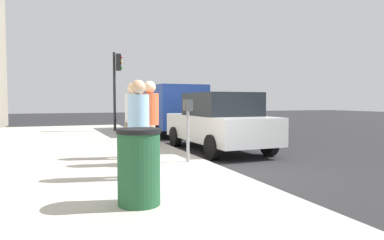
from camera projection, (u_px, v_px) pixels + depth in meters
The scene contains 10 objects.
ground_plane at pixel (227, 176), 7.01m from camera, with size 80.00×80.00×0.00m, color #232326.
sidewalk_slab at pixel (71, 185), 5.93m from camera, with size 28.00×6.00×0.15m, color #A8A59E.
parking_meter at pixel (188, 117), 7.72m from camera, with size 0.36×0.12×1.41m.
pedestrian_at_meter at pixel (150, 115), 7.41m from camera, with size 0.54×0.39×1.81m.
pedestrian_bystander at pixel (139, 121), 6.07m from camera, with size 0.43×0.41×1.75m.
parking_officer at pixel (133, 113), 8.25m from camera, with size 0.39×0.47×1.81m.
parked_sedan_near at pixel (219, 122), 10.44m from camera, with size 4.44×2.05×1.77m.
parked_van_far at pixel (165, 107), 15.69m from camera, with size 5.27×2.28×2.18m.
traffic_signal at pixel (117, 78), 15.70m from camera, with size 0.24×0.44×3.60m.
trash_bin at pixel (139, 167), 4.53m from camera, with size 0.59×0.59×1.01m.
Camera 1 is at (-6.22, 3.16, 1.52)m, focal length 32.11 mm.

